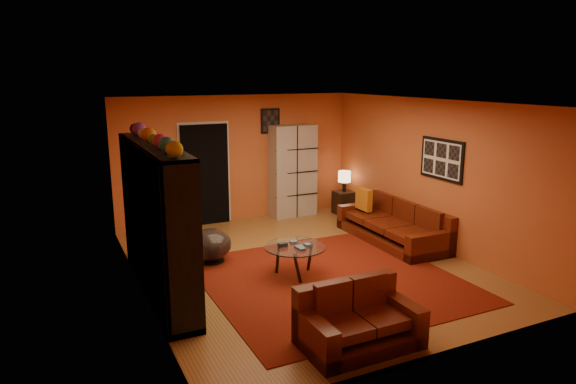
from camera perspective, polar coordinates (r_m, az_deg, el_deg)
name	(u,v)px	position (r m, az deg, el deg)	size (l,w,h in m)	color
floor	(303,266)	(8.34, 1.64, -8.17)	(6.00, 6.00, 0.00)	brown
ceiling	(304,102)	(7.79, 1.77, 9.97)	(6.00, 6.00, 0.00)	white
wall_back	(237,159)	(10.67, -5.69, 3.71)	(6.00, 6.00, 0.00)	#C3582A
wall_front	(435,243)	(5.56, 16.04, -5.44)	(6.00, 6.00, 0.00)	#C3582A
wall_left	(138,204)	(7.20, -16.29, -1.28)	(6.00, 6.00, 0.00)	#C3582A
wall_right	(430,174)	(9.35, 15.47, 1.98)	(6.00, 6.00, 0.00)	#C3582A
rug	(330,279)	(7.81, 4.68, -9.66)	(3.60, 3.60, 0.01)	#561209
doorway	(205,175)	(10.47, -9.19, 1.87)	(0.95, 0.10, 2.04)	black
wall_art_right	(442,159)	(9.07, 16.72, 3.50)	(0.03, 1.00, 0.70)	black
wall_art_back	(270,121)	(10.84, -1.98, 7.90)	(0.42, 0.03, 0.52)	black
entertainment_unit	(156,220)	(7.30, -14.43, -3.00)	(0.45, 3.00, 2.10)	black
tv	(161,223)	(7.30, -13.98, -3.38)	(0.13, 0.98, 0.56)	black
sofa	(396,226)	(9.67, 11.92, -3.67)	(1.00, 2.37, 0.85)	#471309
loveseat	(356,320)	(6.05, 7.56, -13.88)	(1.33, 0.80, 0.85)	#471309
throw_pillow	(364,199)	(10.09, 8.43, -0.79)	(0.12, 0.42, 0.42)	orange
coffee_table	(295,249)	(7.79, 0.79, -6.39)	(0.93, 0.93, 0.46)	silver
storage_cabinet	(293,171)	(11.00, 0.52, 2.37)	(0.98, 0.44, 1.96)	#B0ACA3
bowl_chair	(211,245)	(8.49, -8.59, -5.81)	(0.68, 0.68, 0.55)	black
side_table	(344,203)	(11.33, 6.22, -1.18)	(0.40, 0.40, 0.50)	black
table_lamp	(344,177)	(11.21, 6.29, 1.64)	(0.27, 0.27, 0.45)	black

